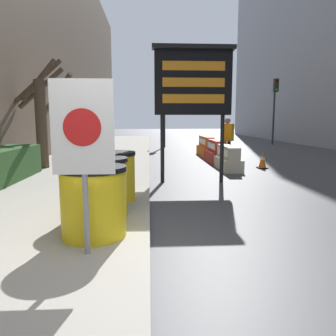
{
  "coord_description": "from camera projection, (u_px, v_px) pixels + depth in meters",
  "views": [
    {
      "loc": [
        0.0,
        -3.14,
        1.58
      ],
      "look_at": [
        0.35,
        2.88,
        0.7
      ],
      "focal_mm": 35.0,
      "sensor_mm": 36.0,
      "label": 1
    }
  ],
  "objects": [
    {
      "name": "message_board",
      "position": [
        193.0,
        83.0,
        8.1
      ],
      "size": [
        2.03,
        0.36,
        3.38
      ],
      "color": "black",
      "rests_on": "ground_plane"
    },
    {
      "name": "barrel_drum_back",
      "position": [
        112.0,
        176.0,
        5.86
      ],
      "size": [
        0.82,
        0.82,
        0.88
      ],
      "color": "yellow",
      "rests_on": "sidewalk_left"
    },
    {
      "name": "warning_sign",
      "position": [
        83.0,
        138.0,
        3.35
      ],
      "size": [
        0.64,
        0.08,
        1.84
      ],
      "color": "gray",
      "rests_on": "sidewalk_left"
    },
    {
      "name": "traffic_light_near_curb",
      "position": [
        164.0,
        105.0,
        18.97
      ],
      "size": [
        0.28,
        0.44,
        3.42
      ],
      "color": "#2D2D30",
      "rests_on": "ground_plane"
    },
    {
      "name": "jersey_barrier_orange_near",
      "position": [
        206.0,
        147.0,
        14.63
      ],
      "size": [
        0.56,
        2.11,
        0.88
      ],
      "color": "orange",
      "rests_on": "ground_plane"
    },
    {
      "name": "jersey_barrier_red_striped",
      "position": [
        216.0,
        152.0,
        12.48
      ],
      "size": [
        0.59,
        1.74,
        0.84
      ],
      "color": "red",
      "rests_on": "ground_plane"
    },
    {
      "name": "barrel_drum_middle",
      "position": [
        101.0,
        186.0,
        4.94
      ],
      "size": [
        0.82,
        0.82,
        0.88
      ],
      "color": "yellow",
      "rests_on": "sidewalk_left"
    },
    {
      "name": "building_left_facade",
      "position": [
        29.0,
        2.0,
        11.92
      ],
      "size": [
        0.4,
        50.4,
        11.71
      ],
      "color": "brown",
      "rests_on": "ground_plane"
    },
    {
      "name": "barrel_drum_foreground",
      "position": [
        93.0,
        201.0,
        4.03
      ],
      "size": [
        0.82,
        0.82,
        0.88
      ],
      "color": "yellow",
      "rests_on": "sidewalk_left"
    },
    {
      "name": "traffic_cone_near",
      "position": [
        262.0,
        160.0,
        10.84
      ],
      "size": [
        0.31,
        0.31,
        0.56
      ],
      "color": "black",
      "rests_on": "ground_plane"
    },
    {
      "name": "traffic_light_far_side",
      "position": [
        275.0,
        97.0,
        21.26
      ],
      "size": [
        0.28,
        0.45,
        4.25
      ],
      "color": "#2D2D30",
      "rests_on": "ground_plane"
    },
    {
      "name": "ground_plane",
      "position": [
        150.0,
        277.0,
        3.33
      ],
      "size": [
        120.0,
        120.0,
        0.0
      ],
      "primitive_type": "plane",
      "color": "#3F3F42"
    },
    {
      "name": "bare_tree",
      "position": [
        42.0,
        110.0,
        10.0
      ],
      "size": [
        2.01,
        1.26,
        3.42
      ],
      "color": "#4C3D2D",
      "rests_on": "sidewalk_left"
    },
    {
      "name": "pedestrian_worker",
      "position": [
        227.0,
        136.0,
        12.37
      ],
      "size": [
        0.51,
        0.46,
        1.68
      ],
      "rotation": [
        0.0,
        0.0,
        5.71
      ],
      "color": "#23283D",
      "rests_on": "ground_plane"
    },
    {
      "name": "jersey_barrier_cream",
      "position": [
        228.0,
        159.0,
        10.57
      ],
      "size": [
        0.58,
        1.76,
        0.77
      ],
      "color": "beige",
      "rests_on": "ground_plane"
    }
  ]
}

